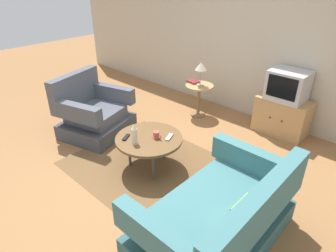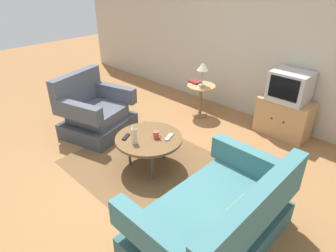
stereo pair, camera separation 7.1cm
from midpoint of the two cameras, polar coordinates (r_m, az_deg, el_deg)
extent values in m
plane|color=olive|center=(3.86, -5.35, -8.66)|extent=(16.00, 16.00, 0.00)
cube|color=#BCB29E|center=(5.15, 15.76, 16.62)|extent=(9.00, 0.12, 2.70)
cube|color=brown|center=(3.92, -4.09, -7.89)|extent=(2.03, 1.68, 0.00)
cube|color=#3E424B|center=(4.75, -14.03, -0.03)|extent=(1.09, 1.15, 0.24)
cube|color=#4C515B|center=(4.66, -14.33, 2.24)|extent=(0.88, 0.85, 0.18)
cube|color=#4C515B|center=(4.76, -18.15, 6.81)|extent=(0.40, 0.96, 0.51)
cube|color=#4C515B|center=(4.31, -18.11, 2.60)|extent=(0.86, 0.37, 0.24)
cube|color=#4C515B|center=(4.86, -11.55, 6.41)|extent=(0.86, 0.37, 0.24)
cube|color=#325C60|center=(3.00, 7.93, -19.18)|extent=(0.97, 1.54, 0.24)
cube|color=#3D7075|center=(2.84, 8.22, -16.33)|extent=(0.83, 1.26, 0.18)
cube|color=#3D7075|center=(2.50, 16.72, -15.49)|extent=(0.14, 1.54, 0.43)
cube|color=#3D7075|center=(3.19, 15.88, -6.56)|extent=(0.97, 0.14, 0.25)
cube|color=#3D7075|center=(2.31, -2.31, -21.64)|extent=(0.97, 0.14, 0.25)
cube|color=#A3C651|center=(2.55, 12.91, -16.45)|extent=(0.20, 0.26, 0.28)
cylinder|color=brown|center=(3.68, -4.32, -2.48)|extent=(0.85, 0.85, 0.04)
cylinder|color=#4C4742|center=(3.95, -1.39, -3.86)|extent=(0.04, 0.04, 0.41)
cylinder|color=#4C4742|center=(3.85, -8.07, -5.13)|extent=(0.04, 0.04, 0.41)
cylinder|color=#4C4742|center=(3.59, -3.52, -7.68)|extent=(0.04, 0.04, 0.41)
cylinder|color=tan|center=(5.03, 5.76, 7.83)|extent=(0.48, 0.48, 0.02)
cylinder|color=brown|center=(5.14, 5.61, 4.86)|extent=(0.05, 0.05, 0.54)
cylinder|color=brown|center=(5.25, 5.47, 2.26)|extent=(0.26, 0.26, 0.02)
cube|color=tan|center=(4.87, 20.96, 1.81)|extent=(0.78, 0.43, 0.57)
sphere|color=black|center=(4.70, 18.88, 1.60)|extent=(0.02, 0.02, 0.02)
sphere|color=black|center=(4.64, 20.93, 0.87)|extent=(0.02, 0.02, 0.02)
cube|color=#B7B7BC|center=(4.68, 22.02, 7.38)|extent=(0.54, 0.46, 0.45)
cube|color=black|center=(4.47, 20.91, 6.99)|extent=(0.43, 0.01, 0.32)
cylinder|color=#9E937A|center=(5.01, 5.85, 7.99)|extent=(0.13, 0.13, 0.02)
cylinder|color=#9E937A|center=(4.96, 5.92, 9.45)|extent=(0.02, 0.02, 0.25)
cone|color=beige|center=(4.90, 6.04, 11.56)|extent=(0.19, 0.19, 0.13)
cylinder|color=beige|center=(3.51, -7.12, -2.02)|extent=(0.07, 0.07, 0.20)
cone|color=beige|center=(3.45, -7.25, -0.10)|extent=(0.06, 0.06, 0.07)
cylinder|color=#B74C3D|center=(3.63, -2.86, -1.75)|extent=(0.08, 0.08, 0.09)
torus|color=#B74C3D|center=(3.60, -2.25, -2.05)|extent=(0.06, 0.01, 0.06)
cube|color=black|center=(3.69, -8.75, -2.19)|extent=(0.11, 0.16, 0.02)
cube|color=#B2B2B7|center=(3.65, -0.32, -2.19)|extent=(0.11, 0.18, 0.02)
cube|color=maroon|center=(5.13, 4.57, 8.65)|extent=(0.22, 0.18, 0.03)
camera|label=1|loc=(0.04, -90.55, -0.30)|focal=31.18mm
camera|label=2|loc=(0.04, 89.45, 0.30)|focal=31.18mm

